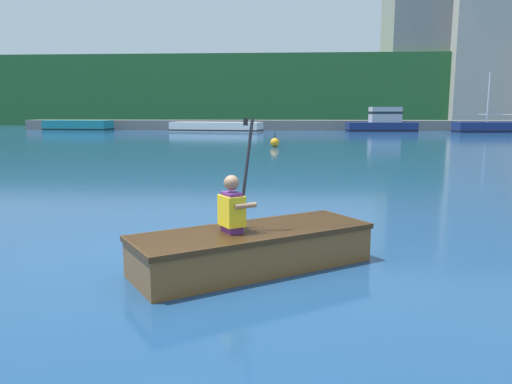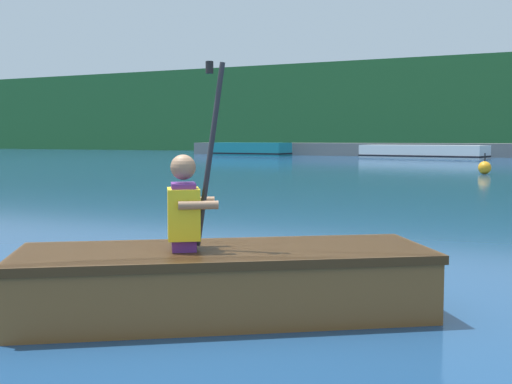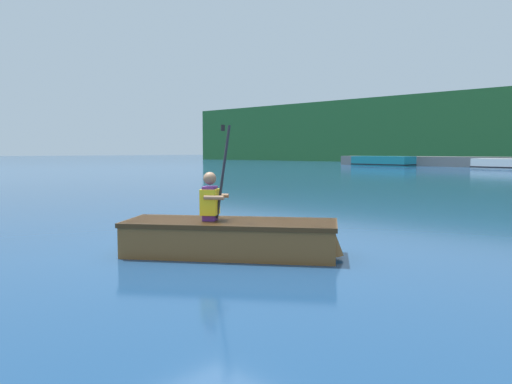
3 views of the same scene
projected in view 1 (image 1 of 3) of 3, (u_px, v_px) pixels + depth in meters
name	position (u px, v px, depth m)	size (l,w,h in m)	color
ground_plane	(207.00, 263.00, 5.96)	(300.00, 300.00, 0.00)	navy
shoreline_ridge	(282.00, 93.00, 66.91)	(120.00, 20.00, 8.25)	#28602D
waterfront_warehouse_left	(420.00, 55.00, 60.07)	(8.51, 8.66, 16.77)	gray
waterfront_office_block_center	(486.00, 52.00, 57.64)	(9.85, 8.98, 16.99)	#B2A899
marina_dock	(278.00, 125.00, 46.00)	(46.96, 2.40, 0.90)	slate
moored_boat_dock_west_end	(216.00, 127.00, 42.58)	(8.08, 3.71, 0.81)	white
moored_boat_dock_west_inner	(490.00, 128.00, 40.41)	(5.60, 2.28, 4.83)	navy
moored_boat_dock_center_near	(78.00, 126.00, 44.10)	(5.96, 2.56, 0.93)	#197A84
moored_boat_dock_center_far	(383.00, 123.00, 42.31)	(5.95, 2.23, 2.08)	navy
rowboat_foreground	(256.00, 246.00, 5.75)	(2.85, 2.36, 0.46)	brown
person_paddler	(232.00, 206.00, 5.51)	(0.45, 0.45, 1.26)	#592672
channel_buoy	(275.00, 142.00, 24.81)	(0.44, 0.44, 0.72)	orange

